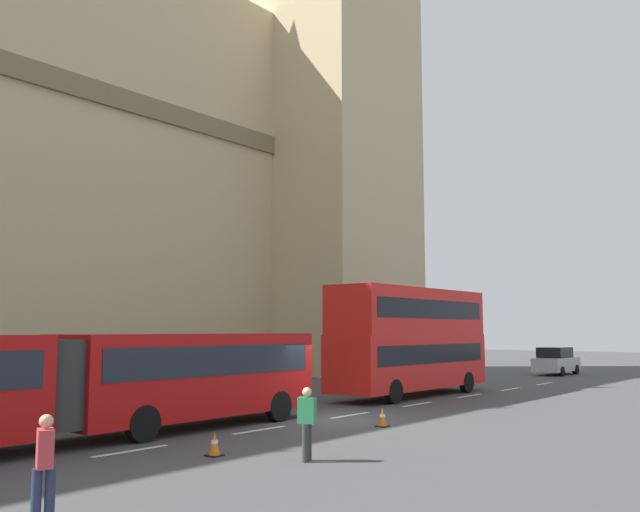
{
  "coord_description": "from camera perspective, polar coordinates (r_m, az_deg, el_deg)",
  "views": [
    {
      "loc": [
        -18.43,
        -14.68,
        3.02
      ],
      "look_at": [
        3.37,
        3.03,
        6.08
      ],
      "focal_mm": 38.2,
      "sensor_mm": 36.0,
      "label": 1
    }
  ],
  "objects": [
    {
      "name": "sedan_lead",
      "position": [
        49.28,
        19.18,
        -8.32
      ],
      "size": [
        4.4,
        1.86,
        1.85
      ],
      "color": "#B7B7BC",
      "rests_on": "ground_plane"
    },
    {
      "name": "lane_centre_marking",
      "position": [
        26.67,
        5.54,
        -12.67
      ],
      "size": [
        34.4,
        0.16,
        0.01
      ],
      "color": "silver",
      "rests_on": "ground_plane"
    },
    {
      "name": "traffic_cone_west",
      "position": [
        17.2,
        -8.84,
        -15.3
      ],
      "size": [
        0.36,
        0.36,
        0.58
      ],
      "color": "black",
      "rests_on": "ground_plane"
    },
    {
      "name": "articulated_bus",
      "position": [
        19.16,
        -21.91,
        -9.58
      ],
      "size": [
        18.39,
        2.54,
        2.9
      ],
      "color": "#B20F0F",
      "rests_on": "ground_plane"
    },
    {
      "name": "pedestrian_near_cones",
      "position": [
        12.03,
        -22.09,
        -15.87
      ],
      "size": [
        0.38,
        0.46,
        1.69
      ],
      "color": "#262D4C",
      "rests_on": "ground_plane"
    },
    {
      "name": "pedestrian_by_kerb",
      "position": [
        16.26,
        -1.1,
        -13.66
      ],
      "size": [
        0.37,
        0.46,
        1.69
      ],
      "color": "#333333",
      "rests_on": "ground_plane"
    },
    {
      "name": "traffic_cone_middle",
      "position": [
        22.04,
        5.25,
        -13.32
      ],
      "size": [
        0.36,
        0.36,
        0.58
      ],
      "color": "black",
      "rests_on": "ground_plane"
    },
    {
      "name": "ground_plane",
      "position": [
        23.76,
        0.55,
        -13.52
      ],
      "size": [
        160.0,
        160.0,
        0.0
      ],
      "primitive_type": "plane",
      "color": "#424244"
    },
    {
      "name": "double_decker_bus",
      "position": [
        31.91,
        7.62,
        -6.71
      ],
      "size": [
        10.11,
        2.54,
        4.9
      ],
      "color": "red",
      "rests_on": "ground_plane"
    }
  ]
}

